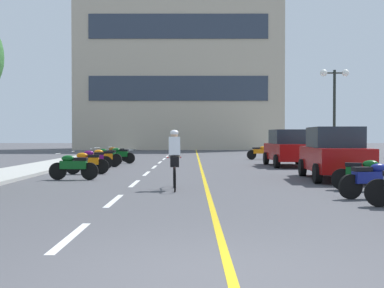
{
  "coord_description": "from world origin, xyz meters",
  "views": [
    {
      "loc": [
        -0.17,
        -5.18,
        1.53
      ],
      "look_at": [
        -0.26,
        17.48,
        1.13
      ],
      "focal_mm": 44.83,
      "sensor_mm": 36.0,
      "label": 1
    }
  ],
  "objects_px": {
    "motorcycle_3": "(365,174)",
    "motorcycle_7": "(104,157)",
    "motorcycle_8": "(108,156)",
    "cyclist_rider": "(176,158)",
    "motorcycle_4": "(75,166)",
    "motorcycle_10": "(118,154)",
    "motorcycle_6": "(95,159)",
    "parked_car_mid": "(290,148)",
    "motorcycle_2": "(374,179)",
    "motorcycle_11": "(262,152)",
    "parked_car_near": "(336,153)",
    "motorcycle_9": "(121,155)",
    "street_lamp_mid": "(336,94)",
    "motorcycle_5": "(89,162)"
  },
  "relations": [
    {
      "from": "parked_car_near",
      "to": "cyclist_rider",
      "type": "relative_size",
      "value": 2.43
    },
    {
      "from": "parked_car_near",
      "to": "motorcycle_10",
      "type": "height_order",
      "value": "parked_car_near"
    },
    {
      "from": "motorcycle_9",
      "to": "parked_car_near",
      "type": "bearing_deg",
      "value": -47.14
    },
    {
      "from": "parked_car_near",
      "to": "motorcycle_6",
      "type": "distance_m",
      "value": 10.59
    },
    {
      "from": "motorcycle_8",
      "to": "motorcycle_11",
      "type": "bearing_deg",
      "value": 33.88
    },
    {
      "from": "motorcycle_7",
      "to": "motorcycle_10",
      "type": "xyz_separation_m",
      "value": [
        -0.14,
        4.86,
        0.0
      ]
    },
    {
      "from": "parked_car_near",
      "to": "motorcycle_2",
      "type": "bearing_deg",
      "value": -96.56
    },
    {
      "from": "street_lamp_mid",
      "to": "cyclist_rider",
      "type": "bearing_deg",
      "value": -125.72
    },
    {
      "from": "motorcycle_10",
      "to": "cyclist_rider",
      "type": "bearing_deg",
      "value": -74.59
    },
    {
      "from": "motorcycle_6",
      "to": "motorcycle_11",
      "type": "relative_size",
      "value": 0.99
    },
    {
      "from": "street_lamp_mid",
      "to": "motorcycle_7",
      "type": "relative_size",
      "value": 2.9
    },
    {
      "from": "motorcycle_5",
      "to": "motorcycle_7",
      "type": "xyz_separation_m",
      "value": [
        -0.14,
        4.06,
        0.0
      ]
    },
    {
      "from": "motorcycle_11",
      "to": "parked_car_mid",
      "type": "bearing_deg",
      "value": -86.12
    },
    {
      "from": "motorcycle_7",
      "to": "cyclist_rider",
      "type": "bearing_deg",
      "value": -68.04
    },
    {
      "from": "motorcycle_7",
      "to": "motorcycle_9",
      "type": "xyz_separation_m",
      "value": [
        0.33,
        3.21,
        0.0
      ]
    },
    {
      "from": "motorcycle_3",
      "to": "motorcycle_7",
      "type": "relative_size",
      "value": 1.0
    },
    {
      "from": "cyclist_rider",
      "to": "motorcycle_8",
      "type": "bearing_deg",
      "value": 109.45
    },
    {
      "from": "motorcycle_7",
      "to": "motorcycle_4",
      "type": "bearing_deg",
      "value": -88.18
    },
    {
      "from": "parked_car_near",
      "to": "parked_car_mid",
      "type": "height_order",
      "value": "same"
    },
    {
      "from": "motorcycle_2",
      "to": "motorcycle_11",
      "type": "height_order",
      "value": "same"
    },
    {
      "from": "street_lamp_mid",
      "to": "parked_car_mid",
      "type": "xyz_separation_m",
      "value": [
        -2.42,
        -0.42,
        -2.71
      ]
    },
    {
      "from": "motorcycle_6",
      "to": "motorcycle_9",
      "type": "bearing_deg",
      "value": 84.12
    },
    {
      "from": "motorcycle_7",
      "to": "motorcycle_11",
      "type": "distance_m",
      "value": 11.44
    },
    {
      "from": "cyclist_rider",
      "to": "street_lamp_mid",
      "type": "bearing_deg",
      "value": 54.28
    },
    {
      "from": "motorcycle_2",
      "to": "motorcycle_10",
      "type": "xyz_separation_m",
      "value": [
        -8.78,
        16.23,
        0.0
      ]
    },
    {
      "from": "motorcycle_4",
      "to": "motorcycle_8",
      "type": "height_order",
      "value": "same"
    },
    {
      "from": "street_lamp_mid",
      "to": "motorcycle_10",
      "type": "height_order",
      "value": "street_lamp_mid"
    },
    {
      "from": "motorcycle_4",
      "to": "motorcycle_10",
      "type": "bearing_deg",
      "value": 91.73
    },
    {
      "from": "motorcycle_9",
      "to": "motorcycle_8",
      "type": "bearing_deg",
      "value": -105.5
    },
    {
      "from": "motorcycle_7",
      "to": "motorcycle_10",
      "type": "distance_m",
      "value": 4.86
    },
    {
      "from": "motorcycle_7",
      "to": "motorcycle_8",
      "type": "distance_m",
      "value": 1.64
    },
    {
      "from": "cyclist_rider",
      "to": "motorcycle_10",
      "type": "bearing_deg",
      "value": 105.41
    },
    {
      "from": "motorcycle_2",
      "to": "motorcycle_9",
      "type": "bearing_deg",
      "value": 119.7
    },
    {
      "from": "motorcycle_6",
      "to": "motorcycle_9",
      "type": "xyz_separation_m",
      "value": [
        0.48,
        4.68,
        0.0
      ]
    },
    {
      "from": "motorcycle_5",
      "to": "motorcycle_4",
      "type": "bearing_deg",
      "value": -88.48
    },
    {
      "from": "parked_car_mid",
      "to": "motorcycle_2",
      "type": "height_order",
      "value": "parked_car_mid"
    },
    {
      "from": "motorcycle_6",
      "to": "cyclist_rider",
      "type": "relative_size",
      "value": 0.95
    },
    {
      "from": "parked_car_mid",
      "to": "motorcycle_10",
      "type": "xyz_separation_m",
      "value": [
        -9.21,
        3.98,
        -0.44
      ]
    },
    {
      "from": "motorcycle_2",
      "to": "motorcycle_10",
      "type": "relative_size",
      "value": 1.0
    },
    {
      "from": "motorcycle_7",
      "to": "motorcycle_8",
      "type": "bearing_deg",
      "value": 93.77
    },
    {
      "from": "parked_car_near",
      "to": "motorcycle_4",
      "type": "height_order",
      "value": "parked_car_near"
    },
    {
      "from": "motorcycle_3",
      "to": "motorcycle_8",
      "type": "height_order",
      "value": "same"
    },
    {
      "from": "motorcycle_4",
      "to": "motorcycle_11",
      "type": "xyz_separation_m",
      "value": [
        8.42,
        13.99,
        0.0
      ]
    },
    {
      "from": "motorcycle_9",
      "to": "motorcycle_11",
      "type": "relative_size",
      "value": 1.0
    },
    {
      "from": "motorcycle_3",
      "to": "motorcycle_9",
      "type": "xyz_separation_m",
      "value": [
        -8.7,
        12.94,
        0.0
      ]
    },
    {
      "from": "motorcycle_8",
      "to": "motorcycle_3",
      "type": "bearing_deg",
      "value": -51.24
    },
    {
      "from": "parked_car_near",
      "to": "motorcycle_11",
      "type": "distance_m",
      "value": 13.89
    },
    {
      "from": "parked_car_mid",
      "to": "motorcycle_7",
      "type": "relative_size",
      "value": 2.59
    },
    {
      "from": "motorcycle_3",
      "to": "motorcycle_6",
      "type": "xyz_separation_m",
      "value": [
        -9.18,
        8.27,
        0.0
      ]
    },
    {
      "from": "motorcycle_3",
      "to": "motorcycle_7",
      "type": "height_order",
      "value": "same"
    }
  ]
}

